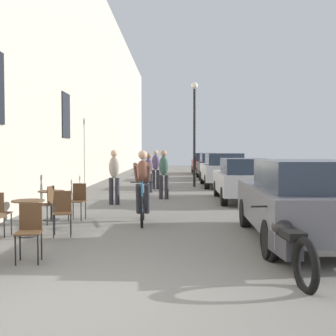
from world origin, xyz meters
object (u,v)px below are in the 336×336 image
at_px(cafe_table_far, 51,199).
at_px(pedestrian_near, 114,174).
at_px(parked_car_nearest, 301,199).
at_px(parked_motorcycle, 285,245).
at_px(pedestrian_mid, 164,172).
at_px(parked_car_third, 222,169).
at_px(cafe_chair_near_toward_wall, 30,228).
at_px(pedestrian_far, 148,171).
at_px(pedestrian_furthest, 156,167).
at_px(parked_car_second, 243,179).
at_px(cafe_table_mid, 28,210).
at_px(cafe_chair_mid_toward_wall, 63,210).
at_px(cafe_chair_far_toward_wall, 78,199).
at_px(cyclist_on_bicycle, 143,188).
at_px(cafe_chair_far_toward_street, 47,202).
at_px(parked_car_fifth, 204,163).
at_px(street_lamp, 194,121).
at_px(parked_car_fourth, 213,166).

height_order(cafe_table_far, pedestrian_near, pedestrian_near).
distance_m(parked_car_nearest, parked_motorcycle, 2.25).
distance_m(pedestrian_mid, parked_car_third, 5.90).
xyz_separation_m(cafe_chair_near_toward_wall, cafe_table_far, (-0.80, 3.88, 0.00)).
relative_size(pedestrian_far, pedestrian_furthest, 0.92).
xyz_separation_m(parked_car_second, parked_motorcycle, (-0.79, -8.46, -0.35)).
relative_size(cafe_table_mid, cafe_chair_mid_toward_wall, 0.81).
xyz_separation_m(cafe_table_far, cafe_chair_far_toward_wall, (0.64, 0.08, -0.00)).
distance_m(cyclist_on_bicycle, pedestrian_furthest, 8.71).
bearing_deg(parked_car_nearest, cafe_chair_mid_toward_wall, 173.70).
bearing_deg(cafe_chair_far_toward_street, parked_car_nearest, -18.64).
distance_m(cafe_table_far, parked_car_fifth, 21.62).
height_order(pedestrian_mid, pedestrian_furthest, pedestrian_furthest).
xyz_separation_m(pedestrian_mid, pedestrian_far, (-0.68, 2.36, -0.07)).
xyz_separation_m(street_lamp, parked_car_third, (1.34, 0.17, -2.29)).
bearing_deg(parked_car_second, cafe_chair_far_toward_street, -138.78).
distance_m(cafe_table_mid, cafe_table_far, 1.98).
bearing_deg(cafe_table_far, cyclist_on_bicycle, -7.03).
distance_m(parked_car_fourth, parked_car_fifth, 5.88).
bearing_deg(pedestrian_near, cafe_chair_mid_toward_wall, -93.94).
xyz_separation_m(cafe_chair_mid_toward_wall, pedestrian_far, (1.18, 8.81, 0.38)).
xyz_separation_m(cafe_chair_far_toward_wall, parked_car_nearest, (4.73, -2.49, 0.28)).
bearing_deg(pedestrian_furthest, cafe_table_far, -104.50).
xyz_separation_m(pedestrian_near, pedestrian_furthest, (1.06, 5.45, 0.01)).
bearing_deg(cafe_chair_near_toward_wall, cafe_table_far, 101.67).
bearing_deg(pedestrian_mid, cafe_chair_mid_toward_wall, -106.08).
distance_m(cafe_table_mid, cafe_chair_far_toward_wall, 2.12).
bearing_deg(parked_car_third, parked_car_nearest, -89.63).
bearing_deg(cafe_table_far, parked_car_third, 61.66).
distance_m(cafe_chair_near_toward_wall, cafe_chair_far_toward_street, 3.34).
height_order(pedestrian_mid, parked_motorcycle, pedestrian_mid).
xyz_separation_m(cafe_chair_near_toward_wall, parked_car_third, (4.49, 13.70, 0.30)).
xyz_separation_m(parked_car_nearest, parked_motorcycle, (-0.82, -2.06, -0.39)).
bearing_deg(parked_car_nearest, street_lamp, 96.71).
xyz_separation_m(cafe_table_far, pedestrian_mid, (2.64, 4.55, 0.45)).
relative_size(cyclist_on_bicycle, pedestrian_far, 1.10).
bearing_deg(cafe_chair_far_toward_street, cafe_chair_mid_toward_wall, -61.06).
xyz_separation_m(cafe_table_far, cyclist_on_bicycle, (2.27, -0.28, 0.29)).
bearing_deg(cafe_chair_far_toward_street, pedestrian_mid, 63.60).
relative_size(pedestrian_mid, parked_car_nearest, 0.39).
distance_m(cafe_table_far, cafe_chair_far_toward_street, 0.63).
bearing_deg(cafe_table_mid, cafe_table_far, 93.41).
bearing_deg(cafe_chair_far_toward_street, cafe_table_mid, -88.19).
height_order(cafe_chair_mid_toward_wall, cafe_chair_far_toward_wall, same).
height_order(cafe_chair_near_toward_wall, pedestrian_mid, pedestrian_mid).
bearing_deg(cafe_table_far, cafe_chair_mid_toward_wall, -67.64).
distance_m(pedestrian_near, parked_car_second, 4.34).
height_order(pedestrian_mid, street_lamp, street_lamp).
bearing_deg(cyclist_on_bicycle, parked_motorcycle, -61.38).
xyz_separation_m(cafe_table_mid, pedestrian_mid, (2.53, 6.53, 0.45)).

